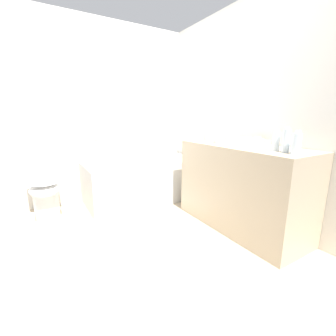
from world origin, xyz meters
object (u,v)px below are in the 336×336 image
water_bottle_3 (296,144)px  sink_faucet (259,141)px  water_bottle_0 (286,141)px  water_bottle_4 (276,141)px  water_bottle_5 (298,143)px  bathtub (142,179)px  sink_basin (246,142)px  drinking_glass_1 (267,145)px  water_bottle_2 (221,135)px  toilet_paper_roll (29,219)px  toilet (45,190)px  drinking_glass_2 (202,136)px  drinking_glass_0 (212,138)px  bath_mat (150,217)px  water_bottle_1 (209,132)px

water_bottle_3 → sink_faucet: bearing=63.0°
water_bottle_0 → water_bottle_3: (-0.02, -0.10, -0.01)m
water_bottle_4 → water_bottle_5: bearing=-73.5°
bathtub → sink_basin: bathtub is taller
water_bottle_4 → drinking_glass_1: water_bottle_4 is taller
water_bottle_2 → drinking_glass_1: bearing=-84.0°
drinking_glass_1 → water_bottle_4: bearing=-111.2°
water_bottle_0 → toilet_paper_roll: (-1.90, 1.70, -0.93)m
bathtub → water_bottle_4: 1.87m
toilet → drinking_glass_2: size_ratio=6.64×
water_bottle_3 → drinking_glass_0: bearing=89.7°
water_bottle_0 → drinking_glass_1: size_ratio=2.69×
water_bottle_0 → water_bottle_3: 0.10m
water_bottle_3 → water_bottle_5: size_ratio=1.01×
sink_faucet → water_bottle_5: size_ratio=0.83×
water_bottle_5 → drinking_glass_0: 0.95m
water_bottle_5 → drinking_glass_0: bearing=94.0°
sink_faucet → drinking_glass_0: 0.51m
toilet → sink_faucet: size_ratio=4.56×
sink_basin → water_bottle_5: 0.53m
toilet → water_bottle_3: bearing=40.3°
water_bottle_4 → drinking_glass_2: bearing=90.3°
water_bottle_4 → drinking_glass_0: water_bottle_4 is taller
water_bottle_3 → water_bottle_5: water_bottle_3 is taller
toilet → bath_mat: (1.04, -0.64, -0.33)m
sink_basin → water_bottle_2: size_ratio=1.84×
water_bottle_1 → drinking_glass_2: 0.11m
water_bottle_4 → water_bottle_3: bearing=-97.6°
drinking_glass_0 → toilet_paper_roll: drinking_glass_0 is taller
sink_faucet → bath_mat: (-0.94, 0.69, -0.92)m
water_bottle_2 → drinking_glass_1: water_bottle_2 is taller
bathtub → drinking_glass_0: size_ratio=16.12×
sink_basin → drinking_glass_2: drinking_glass_2 is taller
sink_faucet → water_bottle_3: size_ratio=0.82×
bathtub → water_bottle_1: bearing=-56.4°
sink_faucet → drinking_glass_1: bearing=-130.8°
bath_mat → drinking_glass_2: bearing=-6.4°
toilet_paper_roll → water_bottle_3: bearing=-43.8°
drinking_glass_2 → toilet_paper_roll: drinking_glass_2 is taller
water_bottle_1 → drinking_glass_2: (-0.03, 0.10, -0.05)m
water_bottle_2 → water_bottle_5: same height
water_bottle_3 → sink_basin: bearing=81.1°
water_bottle_5 → drinking_glass_1: 0.28m
water_bottle_4 → toilet: bearing=135.2°
bathtub → water_bottle_5: bathtub is taller
bathtub → water_bottle_0: 1.95m
sink_faucet → water_bottle_5: (-0.21, -0.52, 0.05)m
sink_basin → sink_faucet: sink_faucet is taller
water_bottle_5 → bathtub: bearing=106.6°
bathtub → sink_basin: size_ratio=4.54×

